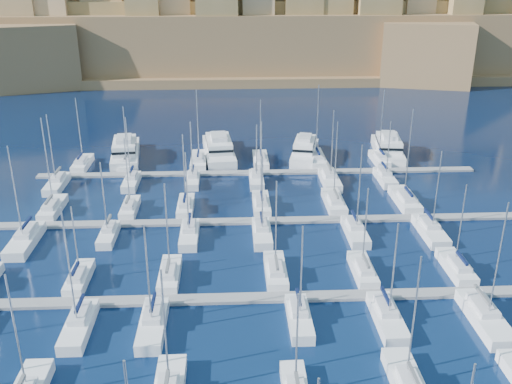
{
  "coord_description": "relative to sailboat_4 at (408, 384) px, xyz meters",
  "views": [
    {
      "loc": [
        -5.29,
        -71.04,
        38.16
      ],
      "look_at": [
        -1.63,
        6.0,
        6.75
      ],
      "focal_mm": 40.0,
      "sensor_mm": 36.0,
      "label": 1
    }
  ],
  "objects": [
    {
      "name": "ground",
      "position": [
        -11.23,
        28.46,
        -0.75
      ],
      "size": [
        600.0,
        600.0,
        0.0
      ],
      "primitive_type": "plane",
      "color": "black",
      "rests_on": "ground"
    },
    {
      "name": "pontoon_mid_near",
      "position": [
        -11.23,
        16.46,
        -0.55
      ],
      "size": [
        84.0,
        2.0,
        0.4
      ],
      "primitive_type": "cube",
      "color": "slate",
      "rests_on": "ground"
    },
    {
      "name": "pontoon_mid_far",
      "position": [
        -11.23,
        38.46,
        -0.55
      ],
      "size": [
        84.0,
        2.0,
        0.4
      ],
      "primitive_type": "cube",
      "color": "slate",
      "rests_on": "ground"
    },
    {
      "name": "pontoon_far",
      "position": [
        -11.23,
        60.46,
        -0.55
      ],
      "size": [
        84.0,
        2.0,
        0.4
      ],
      "primitive_type": "cube",
      "color": "slate",
      "rests_on": "ground"
    },
    {
      "name": "sailboat_4",
      "position": [
        0.0,
        0.0,
        0.0
      ],
      "size": [
        2.79,
        9.31,
        14.51
      ],
      "color": "white",
      "rests_on": "ground"
    },
    {
      "name": "sailboat_13",
      "position": [
        -36.03,
        21.35,
        -0.04
      ],
      "size": [
        2.4,
        7.99,
        10.7
      ],
      "color": "white",
      "rests_on": "ground"
    },
    {
      "name": "sailboat_14",
      "position": [
        -24.59,
        21.62,
        -0.02
      ],
      "size": [
        2.56,
        8.53,
        13.37
      ],
      "color": "white",
      "rests_on": "ground"
    },
    {
      "name": "sailboat_15",
      "position": [
        -10.9,
        21.82,
        -0.01
      ],
      "size": [
        2.68,
        8.93,
        13.37
      ],
      "color": "white",
      "rests_on": "ground"
    },
    {
      "name": "sailboat_16",
      "position": [
        0.48,
        21.57,
        -0.03
      ],
      "size": [
        2.53,
        8.44,
        12.31
      ],
      "color": "white",
      "rests_on": "ground"
    },
    {
      "name": "sailboat_17",
      "position": [
        12.97,
        21.78,
        -0.02
      ],
      "size": [
        2.66,
        8.85,
        12.47
      ],
      "color": "white",
      "rests_on": "ground"
    },
    {
      "name": "sailboat_19",
      "position": [
        -33.6,
        11.09,
        0.01
      ],
      "size": [
        2.69,
        8.97,
        15.54
      ],
      "color": "white",
      "rests_on": "ground"
    },
    {
      "name": "sailboat_20",
      "position": [
        -25.46,
        10.92,
        -0.01
      ],
      "size": [
        2.8,
        9.33,
        13.53
      ],
      "color": "white",
      "rests_on": "ground"
    },
    {
      "name": "sailboat_21",
      "position": [
        -9.07,
        11.38,
        -0.02
      ],
      "size": [
        2.51,
        8.38,
        12.73
      ],
      "color": "white",
      "rests_on": "ground"
    },
    {
      "name": "sailboat_22",
      "position": [
        0.87,
        10.95,
        -0.01
      ],
      "size": [
        2.77,
        9.25,
        13.01
      ],
      "color": "white",
      "rests_on": "ground"
    },
    {
      "name": "sailboat_23",
      "position": [
        11.92,
        10.4,
        0.02
      ],
      "size": [
        3.11,
        10.38,
        15.46
      ],
      "color": "white",
      "rests_on": "ground"
    },
    {
      "name": "sailboat_24",
      "position": [
        -45.64,
        43.88,
        0.01
      ],
      "size": [
        2.72,
        9.05,
        16.0
      ],
      "color": "white",
      "rests_on": "ground"
    },
    {
      "name": "sailboat_25",
      "position": [
        -33.07,
        43.39,
        -0.02
      ],
      "size": [
        2.42,
        8.05,
        12.69
      ],
      "color": "white",
      "rests_on": "ground"
    },
    {
      "name": "sailboat_26",
      "position": [
        -24.0,
        43.61,
        -0.02
      ],
      "size": [
        2.55,
        8.51,
        13.14
      ],
      "color": "white",
      "rests_on": "ground"
    },
    {
      "name": "sailboat_27",
      "position": [
        -11.54,
        43.9,
        0.0
      ],
      "size": [
        2.73,
        9.1,
        14.97
      ],
      "color": "white",
      "rests_on": "ground"
    },
    {
      "name": "sailboat_28",
      "position": [
        0.68,
        44.16,
        0.0
      ],
      "size": [
        2.89,
        9.64,
        14.7
      ],
      "color": "white",
      "rests_on": "ground"
    },
    {
      "name": "sailboat_29",
      "position": [
        12.78,
        44.5,
        0.03
      ],
      "size": [
        3.1,
        10.33,
        16.54
      ],
      "color": "white",
      "rests_on": "ground"
    },
    {
      "name": "sailboat_30",
      "position": [
        -46.33,
        32.4,
        0.02
      ],
      "size": [
        3.11,
        10.37,
        15.47
      ],
      "color": "white",
      "rests_on": "ground"
    },
    {
      "name": "sailboat_31",
      "position": [
        -34.68,
        33.78,
        -0.03
      ],
      "size": [
        2.27,
        7.57,
        12.41
      ],
      "color": "white",
      "rests_on": "ground"
    },
    {
      "name": "sailboat_32",
      "position": [
        -22.75,
        33.19,
        -0.01
      ],
      "size": [
        2.63,
        8.77,
        13.88
      ],
      "color": "white",
      "rests_on": "ground"
    },
    {
      "name": "sailboat_33",
      "position": [
        -12.04,
        33.12,
        -0.01
      ],
      "size": [
        2.68,
        8.92,
        13.15
      ],
      "color": "white",
      "rests_on": "ground"
    },
    {
      "name": "sailboat_34",
      "position": [
        1.88,
        33.0,
        0.0
      ],
      "size": [
        2.74,
        9.15,
        14.69
      ],
      "color": "white",
      "rests_on": "ground"
    },
    {
      "name": "sailboat_35",
      "position": [
        13.15,
        32.72,
        -0.0
      ],
      "size": [
        2.92,
        9.72,
        13.69
      ],
      "color": "white",
      "rests_on": "ground"
    },
    {
      "name": "sailboat_36",
      "position": [
        -45.93,
        65.86,
        -0.01
      ],
      "size": [
        2.71,
        9.02,
        14.12
      ],
      "color": "white",
      "rests_on": "ground"
    },
    {
      "name": "sailboat_37",
      "position": [
        -36.95,
        65.28,
        -0.03
      ],
      "size": [
        2.35,
        7.83,
        12.47
      ],
      "color": "white",
      "rests_on": "ground"
    },
    {
      "name": "sailboat_38",
      "position": [
        -22.88,
        66.52,
        0.02
      ],
      "size": [
        3.11,
        10.36,
        15.3
      ],
      "color": "white",
      "rests_on": "ground"
    },
    {
      "name": "sailboat_39",
      "position": [
        -10.43,
        66.21,
        -0.01
      ],
      "size": [
        2.92,
        9.74,
        13.3
      ],
      "color": "white",
      "rests_on": "ground"
    },
    {
      "name": "sailboat_40",
      "position": [
        0.99,
        66.62,
        0.02
      ],
      "size": [
        3.17,
        10.56,
        16.0
      ],
      "color": "white",
      "rests_on": "ground"
    },
    {
      "name": "sailboat_41",
      "position": [
        13.74,
        65.74,
        0.0
      ],
      "size": [
        2.63,
        8.77,
        15.15
      ],
      "color": "white",
      "rests_on": "ground"
    },
    {
      "name": "sailboat_42",
      "position": [
        -47.94,
        54.94,
        -0.0
      ],
      "size": [
        2.78,
        9.28,
        14.0
      ],
      "color": "white",
      "rests_on": "ground"
    },
    {
      "name": "sailboat_43",
      "position": [
        -34.65,
        55.39,
        -0.02
      ],
      "size": [
        2.51,
        8.36,
        13.23
      ],
      "color": "white",
      "rests_on": "ground"
    },
    {
      "name": "sailboat_44",
      "position": [
        -23.47,
        55.69,
        -0.03
      ],
      "size": [
        2.32,
        7.75,
        12.15
      ],
      "color": "white",
      "rests_on": "ground"
    },
    {
      "name": "sailboat_45",
      "position": [
        -11.79,
        55.39,
        -0.03
      ],
      "size": [
        2.51,
        8.35,
        11.57
      ],
      "color": "white",
      "rests_on": "ground"
    },
    {
      "name": "sailboat_46",
      "position": [
        1.71,
        54.63,
        0.0
      ],
      "size": [
        2.97,
        9.91,
        14.23
      ],
      "color": "white",
      "rests_on": "ground"
    },
    {
      "name": "sailboat_47",
      "position": [
        12.16,
        55.21,
        -0.03
      ],
      "size": [
        2.62,
        8.72,
        11.95
      ],
      "color": "white",
      "rests_on": "ground"
    },
    {
      "name": "motor_yacht_a",
      "position": [
        -38.15,
        70.44,
        0.98
      ],
      "size": [
        7.4,
        18.17,
        5.25
      ],
      "color": "white",
      "rests_on": "ground"
    },
    {
      "name": "motor_yacht_b",
      "position": [
        -18.89,
        71.08,
        0.98
      ],
      "size": [
        7.49,
        19.44,
        5.25
      ],
      "color": "white",
      "rests_on": "ground"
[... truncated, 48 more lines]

